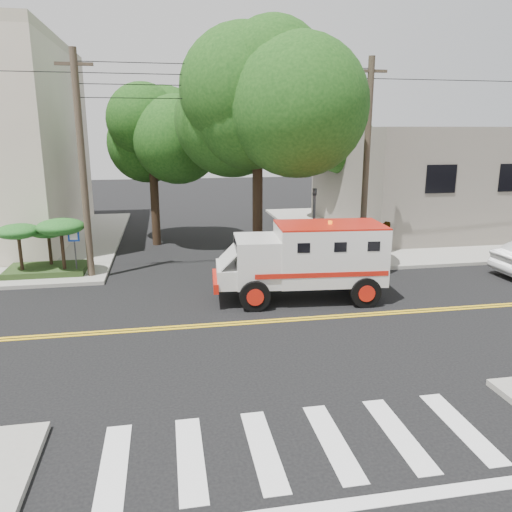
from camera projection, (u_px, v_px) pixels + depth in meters
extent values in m
plane|color=black|center=(249.00, 323.00, 15.97)|extent=(100.00, 100.00, 0.00)
cube|color=gray|center=(425.00, 227.00, 31.18)|extent=(17.00, 17.00, 0.15)
cube|color=slate|center=(448.00, 177.00, 31.16)|extent=(14.00, 12.00, 6.00)
cylinder|color=#382D23|center=(83.00, 169.00, 19.62)|extent=(0.28, 0.28, 9.00)
cylinder|color=#382D23|center=(366.00, 165.00, 21.88)|extent=(0.28, 0.28, 9.00)
cylinder|color=black|center=(258.00, 189.00, 21.57)|extent=(0.44, 0.44, 7.00)
sphere|color=#12370F|center=(258.00, 105.00, 20.72)|extent=(5.32, 5.32, 5.32)
sphere|color=#12370F|center=(289.00, 90.00, 20.05)|extent=(4.56, 4.56, 4.56)
cylinder|color=black|center=(154.00, 193.00, 26.21)|extent=(0.44, 0.44, 5.60)
sphere|color=#12370F|center=(152.00, 138.00, 25.52)|extent=(3.92, 3.92, 3.92)
sphere|color=#12370F|center=(168.00, 129.00, 25.03)|extent=(3.36, 3.36, 3.36)
cylinder|color=black|center=(338.00, 178.00, 31.98)|extent=(0.44, 0.44, 5.95)
sphere|color=#12370F|center=(340.00, 131.00, 31.25)|extent=(4.20, 4.20, 4.20)
sphere|color=#12370F|center=(357.00, 123.00, 30.73)|extent=(3.60, 3.60, 3.60)
cylinder|color=#3F3F42|center=(314.00, 230.00, 21.53)|extent=(0.12, 0.12, 3.60)
imported|color=#3F3F42|center=(314.00, 199.00, 21.20)|extent=(0.15, 0.18, 0.90)
cylinder|color=#3F3F42|center=(76.00, 255.00, 20.56)|extent=(0.06, 0.06, 2.00)
cube|color=#0C33A5|center=(74.00, 236.00, 20.31)|extent=(0.45, 0.03, 0.45)
cube|color=#1E3314|center=(47.00, 269.00, 21.09)|extent=(3.20, 2.00, 0.24)
cylinder|color=black|center=(20.00, 252.00, 20.43)|extent=(0.14, 0.14, 1.52)
ellipsoid|color=#144516|center=(18.00, 231.00, 20.22)|extent=(1.73, 1.73, 0.60)
cylinder|color=black|center=(50.00, 249.00, 21.29)|extent=(0.14, 0.14, 1.36)
ellipsoid|color=#144516|center=(48.00, 231.00, 21.10)|extent=(1.55, 1.55, 0.54)
cylinder|color=black|center=(63.00, 249.00, 20.51)|extent=(0.14, 0.14, 1.68)
ellipsoid|color=#144516|center=(61.00, 227.00, 20.28)|extent=(1.91, 1.91, 0.66)
cube|color=silver|center=(329.00, 253.00, 17.94)|extent=(3.93, 2.51, 2.03)
cube|color=silver|center=(257.00, 260.00, 17.73)|extent=(1.71, 2.24, 1.64)
cube|color=black|center=(236.00, 249.00, 17.55)|extent=(0.19, 1.64, 0.68)
cube|color=silver|center=(229.00, 274.00, 17.75)|extent=(1.02, 1.99, 0.68)
cube|color=#B1180D|center=(215.00, 281.00, 17.76)|extent=(0.34, 2.08, 0.34)
cube|color=#B1180D|center=(330.00, 225.00, 17.69)|extent=(3.93, 2.51, 0.06)
cylinder|color=black|center=(255.00, 296.00, 16.91)|extent=(1.08, 0.39, 1.06)
cylinder|color=black|center=(249.00, 278.00, 18.99)|extent=(1.08, 0.39, 1.06)
cylinder|color=black|center=(365.00, 292.00, 17.29)|extent=(1.08, 0.39, 1.06)
cylinder|color=black|center=(348.00, 275.00, 19.38)|extent=(1.08, 0.39, 1.06)
imported|color=gray|center=(385.00, 243.00, 22.18)|extent=(0.80, 0.62, 1.94)
imported|color=gray|center=(358.00, 238.00, 24.22)|extent=(0.93, 0.92, 1.51)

